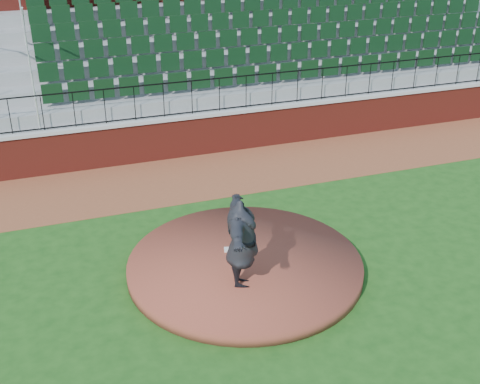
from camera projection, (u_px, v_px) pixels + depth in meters
name	position (u px, v px, depth m)	size (l,w,h in m)	color
ground	(264.00, 277.00, 13.14)	(90.00, 90.00, 0.00)	#1A4814
warning_track	(195.00, 176.00, 17.71)	(34.00, 3.20, 0.01)	brown
field_wall	(180.00, 137.00, 18.80)	(34.00, 0.35, 1.20)	maroon
wall_cap	(179.00, 117.00, 18.52)	(34.00, 0.45, 0.10)	#B7B7B7
wall_railing	(178.00, 99.00, 18.28)	(34.00, 0.05, 1.00)	black
seating_stands	(157.00, 60.00, 20.37)	(34.00, 5.10, 4.60)	gray
concourse_wall	(139.00, 30.00, 22.54)	(34.00, 0.50, 5.50)	maroon
pitchers_mound	(245.00, 266.00, 13.29)	(4.99, 4.99, 0.25)	brown
pitching_rubber	(239.00, 249.00, 13.62)	(0.66, 0.17, 0.04)	silver
pitcher	(242.00, 244.00, 12.04)	(2.31, 0.63, 1.88)	black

